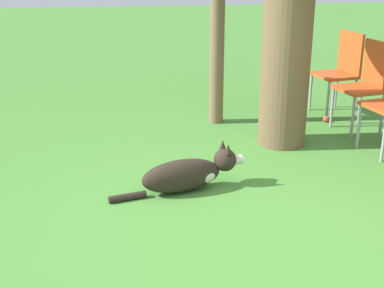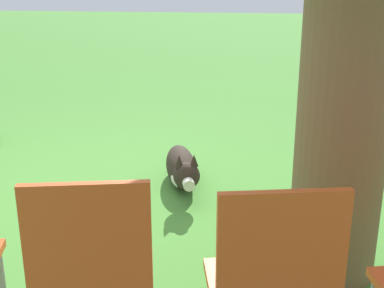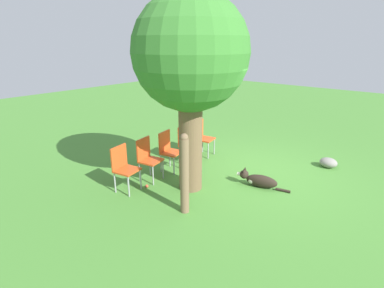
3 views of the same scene
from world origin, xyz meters
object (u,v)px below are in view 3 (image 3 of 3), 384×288
at_px(red_chair_2, 168,148).
at_px(red_chair_4, 124,165).
at_px(dog, 258,180).
at_px(tennis_ball, 147,186).
at_px(oak_tree, 190,57).
at_px(red_chair_1, 187,141).
at_px(red_chair_3, 148,156).
at_px(red_chair_0, 203,135).
at_px(fence_post, 185,174).

height_order(red_chair_2, red_chair_4, same).
distance_m(dog, tennis_ball, 2.38).
xyz_separation_m(oak_tree, red_chair_1, (1.00, -1.04, -2.13)).
bearing_deg(red_chair_3, red_chair_4, -100.42).
bearing_deg(red_chair_3, red_chair_1, 79.58).
distance_m(dog, red_chair_1, 2.12).
xyz_separation_m(red_chair_2, red_chair_4, (-0.01, 1.32, 0.00)).
bearing_deg(red_chair_3, red_chair_0, 79.58).
bearing_deg(red_chair_3, red_chair_2, 79.58).
distance_m(oak_tree, red_chair_2, 2.38).
xyz_separation_m(fence_post, red_chair_1, (1.53, -1.82, -0.20)).
bearing_deg(tennis_ball, dog, -138.84).
distance_m(red_chair_1, red_chair_2, 0.66).
xyz_separation_m(red_chair_0, tennis_ball, (-0.29, 2.29, -0.52)).
xyz_separation_m(dog, fence_post, (0.55, 1.75, 0.61)).
relative_size(fence_post, red_chair_3, 1.57).
height_order(dog, red_chair_3, red_chair_3).
xyz_separation_m(fence_post, red_chair_4, (1.51, 0.16, -0.20)).
height_order(oak_tree, red_chair_3, oak_tree).
relative_size(red_chair_2, red_chair_4, 1.00).
distance_m(red_chair_2, red_chair_3, 0.66).
bearing_deg(dog, red_chair_1, -15.25).
bearing_deg(red_chair_2, tennis_ball, -84.42).
distance_m(red_chair_0, red_chair_2, 1.32).
bearing_deg(tennis_ball, red_chair_4, 51.63).
bearing_deg(oak_tree, dog, -137.91).
bearing_deg(red_chair_2, oak_tree, -31.50).
relative_size(red_chair_0, red_chair_2, 1.00).
relative_size(fence_post, red_chair_4, 1.57).
xyz_separation_m(red_chair_1, red_chair_4, (-0.01, 1.98, 0.00)).
bearing_deg(red_chair_1, oak_tree, -56.76).
bearing_deg(red_chair_3, oak_tree, 5.06).
xyz_separation_m(dog, tennis_ball, (1.79, 1.56, -0.11)).
xyz_separation_m(dog, red_chair_2, (2.07, 0.59, 0.40)).
xyz_separation_m(red_chair_3, red_chair_4, (-0.00, 0.66, 0.00)).
distance_m(fence_post, red_chair_3, 1.61).
distance_m(fence_post, red_chair_4, 1.54).
height_order(oak_tree, dog, oak_tree).
bearing_deg(oak_tree, red_chair_3, 15.84).
bearing_deg(red_chair_1, red_chair_0, 79.58).
height_order(red_chair_3, tennis_ball, red_chair_3).
xyz_separation_m(oak_tree, red_chair_4, (0.99, 0.94, -2.13)).
bearing_deg(red_chair_0, dog, -30.20).
xyz_separation_m(red_chair_2, red_chair_3, (-0.00, 0.66, 0.00)).
height_order(red_chair_4, tennis_ball, red_chair_4).
height_order(oak_tree, red_chair_0, oak_tree).
relative_size(oak_tree, red_chair_3, 4.03).
xyz_separation_m(oak_tree, dog, (-1.07, -0.97, -2.53)).
bearing_deg(dog, tennis_ball, 27.90).
distance_m(dog, red_chair_0, 2.24).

